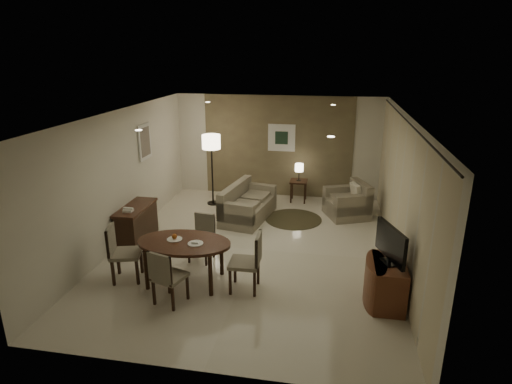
% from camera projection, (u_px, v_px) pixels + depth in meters
% --- Properties ---
extents(room_shell, '(5.50, 7.00, 2.70)m').
position_uv_depth(room_shell, '(258.00, 179.00, 8.54)').
color(room_shell, beige).
rests_on(room_shell, ground).
extents(taupe_accent, '(3.96, 0.03, 2.70)m').
position_uv_depth(taupe_accent, '(278.00, 147.00, 11.41)').
color(taupe_accent, '#736747').
rests_on(taupe_accent, wall_back).
extents(curtain_wall, '(0.08, 6.70, 2.58)m').
position_uv_depth(curtain_wall, '(400.00, 195.00, 7.72)').
color(curtain_wall, beige).
rests_on(curtain_wall, wall_right).
extents(curtain_rod, '(0.03, 6.80, 0.03)m').
position_uv_depth(curtain_rod, '(408.00, 122.00, 7.30)').
color(curtain_rod, black).
rests_on(curtain_rod, wall_right).
extents(art_back_frame, '(0.72, 0.03, 0.72)m').
position_uv_depth(art_back_frame, '(282.00, 138.00, 11.30)').
color(art_back_frame, silver).
rests_on(art_back_frame, wall_back).
extents(art_back_canvas, '(0.34, 0.01, 0.34)m').
position_uv_depth(art_back_canvas, '(282.00, 138.00, 11.28)').
color(art_back_canvas, '#1A2F1F').
rests_on(art_back_canvas, wall_back).
extents(art_left_frame, '(0.03, 0.60, 0.80)m').
position_uv_depth(art_left_frame, '(145.00, 142.00, 9.58)').
color(art_left_frame, silver).
rests_on(art_left_frame, wall_left).
extents(art_left_canvas, '(0.01, 0.46, 0.64)m').
position_uv_depth(art_left_canvas, '(145.00, 142.00, 9.58)').
color(art_left_canvas, gray).
rests_on(art_left_canvas, wall_left).
extents(downlight_nl, '(0.10, 0.10, 0.01)m').
position_uv_depth(downlight_nl, '(139.00, 130.00, 6.29)').
color(downlight_nl, white).
rests_on(downlight_nl, ceiling).
extents(downlight_nr, '(0.10, 0.10, 0.01)m').
position_uv_depth(downlight_nr, '(331.00, 137.00, 5.82)').
color(downlight_nr, white).
rests_on(downlight_nr, ceiling).
extents(downlight_fl, '(0.10, 0.10, 0.01)m').
position_uv_depth(downlight_fl, '(208.00, 102.00, 9.65)').
color(downlight_fl, white).
rests_on(downlight_fl, ceiling).
extents(downlight_fr, '(0.10, 0.10, 0.01)m').
position_uv_depth(downlight_fr, '(333.00, 105.00, 9.18)').
color(downlight_fr, white).
rests_on(downlight_fr, ceiling).
extents(console_desk, '(0.48, 1.20, 0.75)m').
position_uv_depth(console_desk, '(137.00, 224.00, 8.89)').
color(console_desk, '#402514').
rests_on(console_desk, floor).
extents(telephone, '(0.20, 0.14, 0.09)m').
position_uv_depth(telephone, '(128.00, 210.00, 8.47)').
color(telephone, white).
rests_on(telephone, console_desk).
extents(tv_cabinet, '(0.48, 0.90, 0.70)m').
position_uv_depth(tv_cabinet, '(388.00, 283.00, 6.67)').
color(tv_cabinet, brown).
rests_on(tv_cabinet, floor).
extents(flat_tv, '(0.36, 0.85, 0.60)m').
position_uv_depth(flat_tv, '(391.00, 244.00, 6.46)').
color(flat_tv, black).
rests_on(flat_tv, tv_cabinet).
extents(dining_table, '(1.60, 1.00, 0.75)m').
position_uv_depth(dining_table, '(185.00, 262.00, 7.29)').
color(dining_table, '#402514').
rests_on(dining_table, floor).
extents(chair_near, '(0.57, 0.57, 0.93)m').
position_uv_depth(chair_near, '(170.00, 276.00, 6.66)').
color(chair_near, gray).
rests_on(chair_near, floor).
extents(chair_far, '(0.48, 0.48, 0.88)m').
position_uv_depth(chair_far, '(201.00, 239.00, 8.02)').
color(chair_far, gray).
rests_on(chair_far, floor).
extents(chair_left, '(0.60, 0.60, 1.00)m').
position_uv_depth(chair_left, '(126.00, 253.00, 7.33)').
color(chair_left, gray).
rests_on(chair_left, floor).
extents(chair_right, '(0.50, 0.50, 1.00)m').
position_uv_depth(chair_right, '(244.00, 262.00, 7.01)').
color(chair_right, gray).
rests_on(chair_right, floor).
extents(plate_a, '(0.26, 0.26, 0.02)m').
position_uv_depth(plate_a, '(175.00, 239.00, 7.24)').
color(plate_a, white).
rests_on(plate_a, dining_table).
extents(plate_b, '(0.26, 0.26, 0.02)m').
position_uv_depth(plate_b, '(195.00, 244.00, 7.08)').
color(plate_b, white).
rests_on(plate_b, dining_table).
extents(fruit_apple, '(0.09, 0.09, 0.09)m').
position_uv_depth(fruit_apple, '(174.00, 236.00, 7.23)').
color(fruit_apple, '#A44912').
rests_on(fruit_apple, plate_a).
extents(napkin, '(0.12, 0.08, 0.03)m').
position_uv_depth(napkin, '(195.00, 242.00, 7.07)').
color(napkin, white).
rests_on(napkin, plate_b).
extents(round_rug, '(1.33, 1.33, 0.01)m').
position_uv_depth(round_rug, '(293.00, 219.00, 10.11)').
color(round_rug, '#473F27').
rests_on(round_rug, floor).
extents(sofa, '(1.83, 1.14, 0.80)m').
position_uv_depth(sofa, '(248.00, 202.00, 10.05)').
color(sofa, gray).
rests_on(sofa, floor).
extents(armchair, '(1.17, 1.20, 0.83)m').
position_uv_depth(armchair, '(347.00, 200.00, 10.17)').
color(armchair, gray).
rests_on(armchair, floor).
extents(side_table, '(0.45, 0.45, 0.57)m').
position_uv_depth(side_table, '(298.00, 191.00, 11.23)').
color(side_table, black).
rests_on(side_table, floor).
extents(table_lamp, '(0.22, 0.22, 0.50)m').
position_uv_depth(table_lamp, '(299.00, 171.00, 11.07)').
color(table_lamp, '#FFEAC1').
rests_on(table_lamp, side_table).
extents(floor_lamp, '(0.46, 0.46, 1.81)m').
position_uv_depth(floor_lamp, '(212.00, 170.00, 10.85)').
color(floor_lamp, '#FFE5B7').
rests_on(floor_lamp, floor).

